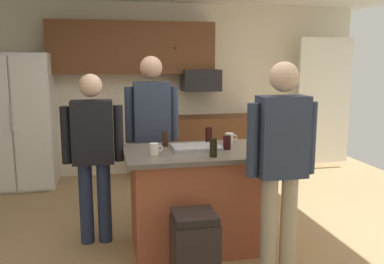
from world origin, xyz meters
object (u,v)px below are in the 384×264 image
refrigerator (18,121)px  serving_tray (196,148)px  microwave_over_range (201,80)px  person_guest_right (281,156)px  glass_pilsner (165,139)px  person_host_foreground (152,127)px  mug_blue_stoneware (230,138)px  mug_ceramic_white (154,149)px  glass_dark_ale (209,136)px  person_guest_left (93,148)px  kitchen_island (199,198)px  glass_stout_tall (213,148)px  tumbler_amber (227,142)px  trash_bin (194,251)px

refrigerator → serving_tray: size_ratio=4.19×
microwave_over_range → person_guest_right: bearing=-91.8°
glass_pilsner → refrigerator: bearing=129.1°
person_host_foreground → glass_pilsner: 0.51m
mug_blue_stoneware → microwave_over_range: bearing=84.2°
microwave_over_range → person_guest_right: size_ratio=0.32×
person_guest_right → mug_ceramic_white: 1.09m
person_host_foreground → serving_tray: 0.80m
person_host_foreground → glass_dark_ale: (0.50, -0.48, -0.03)m
refrigerator → person_guest_left: refrigerator is taller
microwave_over_range → mug_blue_stoneware: (-0.22, -2.21, -0.47)m
kitchen_island → glass_pilsner: glass_pilsner is taller
mug_blue_stoneware → glass_pilsner: (-0.65, -0.03, 0.03)m
glass_pilsner → serving_tray: 0.34m
mug_blue_stoneware → glass_pilsner: glass_pilsner is taller
refrigerator → mug_ceramic_white: bearing=-57.3°
kitchen_island → glass_pilsner: (-0.27, 0.24, 0.54)m
person_guest_left → glass_stout_tall: person_guest_left is taller
tumbler_amber → glass_stout_tall: 0.33m
refrigerator → tumbler_amber: 3.28m
microwave_over_range → glass_pilsner: size_ratio=3.69×
tumbler_amber → glass_pilsner: (-0.54, 0.25, 0.01)m
glass_dark_ale → tumbler_amber: size_ratio=1.25×
person_host_foreground → tumbler_amber: (0.61, -0.75, -0.05)m
microwave_over_range → tumbler_amber: size_ratio=4.21×
kitchen_island → person_guest_right: bearing=-53.7°
kitchen_island → serving_tray: size_ratio=3.08×
microwave_over_range → tumbler_amber: (-0.34, -2.49, -0.45)m
refrigerator → person_guest_left: bearing=-63.1°
glass_stout_tall → kitchen_island: bearing=102.5°
glass_dark_ale → trash_bin: size_ratio=0.27×
glass_pilsner → trash_bin: glass_pilsner is taller
glass_dark_ale → mug_ceramic_white: (-0.58, -0.35, -0.03)m
mug_blue_stoneware → trash_bin: 1.32m
mug_ceramic_white → trash_bin: size_ratio=0.20×
person_guest_left → glass_dark_ale: 1.11m
glass_dark_ale → serving_tray: 0.31m
person_host_foreground → trash_bin: (0.14, -1.45, -0.74)m
mug_blue_stoneware → glass_pilsner: bearing=-177.5°
person_host_foreground → mug_blue_stoneware: size_ratio=14.24×
kitchen_island → mug_blue_stoneware: bearing=35.1°
person_host_foreground → mug_ceramic_white: (-0.08, -0.84, -0.06)m
person_guest_left → person_guest_right: (1.45, -0.98, 0.07)m
person_guest_right → serving_tray: size_ratio=3.95×
kitchen_island → tumbler_amber: (0.26, -0.02, 0.53)m
mug_blue_stoneware → glass_stout_tall: (-0.31, -0.55, 0.03)m
kitchen_island → refrigerator: bearing=130.3°
mug_blue_stoneware → serving_tray: mug_blue_stoneware is taller
microwave_over_range → kitchen_island: size_ratio=0.41×
person_host_foreground → tumbler_amber: 0.97m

